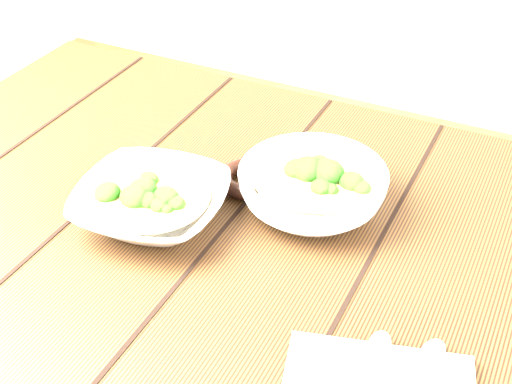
# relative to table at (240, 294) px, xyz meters

# --- Properties ---
(table) EXTENTS (1.20, 0.80, 0.75)m
(table) POSITION_rel_table_xyz_m (0.00, 0.00, 0.00)
(table) COLOR #35210F
(table) RESTS_ON ground
(soup_bowl_front) EXTENTS (0.23, 0.23, 0.06)m
(soup_bowl_front) POSITION_rel_table_xyz_m (-0.12, -0.03, 0.15)
(soup_bowl_front) COLOR silver
(soup_bowl_front) RESTS_ON table
(soup_bowl_back) EXTENTS (0.23, 0.23, 0.08)m
(soup_bowl_back) POSITION_rel_table_xyz_m (0.07, 0.09, 0.16)
(soup_bowl_back) COLOR silver
(soup_bowl_back) RESTS_ON table
(trivet) EXTENTS (0.10, 0.10, 0.02)m
(trivet) POSITION_rel_table_xyz_m (-0.03, 0.10, 0.13)
(trivet) COLOR black
(trivet) RESTS_ON table
(spoon_left) EXTENTS (0.03, 0.17, 0.01)m
(spoon_left) POSITION_rel_table_xyz_m (0.24, -0.16, 0.13)
(spoon_left) COLOR #B7B1A2
(spoon_left) RESTS_ON napkin
(spoon_right) EXTENTS (0.03, 0.17, 0.01)m
(spoon_right) POSITION_rel_table_xyz_m (0.29, -0.14, 0.13)
(spoon_right) COLOR #B7B1A2
(spoon_right) RESTS_ON napkin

